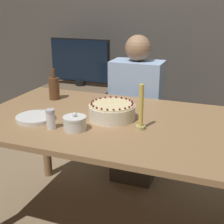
# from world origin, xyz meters

# --- Properties ---
(wall_behind) EXTENTS (8.00, 0.05, 2.60)m
(wall_behind) POSITION_xyz_m (0.00, 1.40, 1.30)
(wall_behind) COLOR #4C4742
(wall_behind) RESTS_ON ground_plane
(dining_table) EXTENTS (1.63, 0.98, 0.77)m
(dining_table) POSITION_xyz_m (0.00, 0.00, 0.66)
(dining_table) COLOR #936D47
(dining_table) RESTS_ON ground_plane
(cake) EXTENTS (0.27, 0.27, 0.10)m
(cake) POSITION_xyz_m (-0.01, 0.01, 0.81)
(cake) COLOR #EFE5CC
(cake) RESTS_ON dining_table
(sugar_bowl) EXTENTS (0.13, 0.13, 0.10)m
(sugar_bowl) POSITION_xyz_m (-0.13, -0.22, 0.81)
(sugar_bowl) COLOR silver
(sugar_bowl) RESTS_ON dining_table
(sugar_shaker) EXTENTS (0.05, 0.05, 0.11)m
(sugar_shaker) POSITION_xyz_m (-0.26, -0.25, 0.82)
(sugar_shaker) COLOR white
(sugar_shaker) RESTS_ON dining_table
(plate_stack) EXTENTS (0.23, 0.23, 0.02)m
(plate_stack) POSITION_xyz_m (-0.42, -0.17, 0.78)
(plate_stack) COLOR silver
(plate_stack) RESTS_ON dining_table
(candle) EXTENTS (0.05, 0.05, 0.25)m
(candle) POSITION_xyz_m (0.19, -0.08, 0.87)
(candle) COLOR tan
(candle) RESTS_ON dining_table
(bottle) EXTENTS (0.07, 0.07, 0.22)m
(bottle) POSITION_xyz_m (-0.53, 0.24, 0.85)
(bottle) COLOR brown
(bottle) RESTS_ON dining_table
(person_man_blue_shirt) EXTENTS (0.40, 0.34, 1.19)m
(person_man_blue_shirt) POSITION_xyz_m (-0.05, 0.69, 0.52)
(person_man_blue_shirt) COLOR #473D33
(person_man_blue_shirt) RESTS_ON ground_plane
(side_cabinet) EXTENTS (0.68, 0.54, 0.65)m
(side_cabinet) POSITION_xyz_m (-0.74, 1.09, 0.32)
(side_cabinet) COLOR brown
(side_cabinet) RESTS_ON ground_plane
(tv_monitor) EXTENTS (0.61, 0.10, 0.45)m
(tv_monitor) POSITION_xyz_m (-0.74, 1.09, 0.88)
(tv_monitor) COLOR black
(tv_monitor) RESTS_ON side_cabinet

